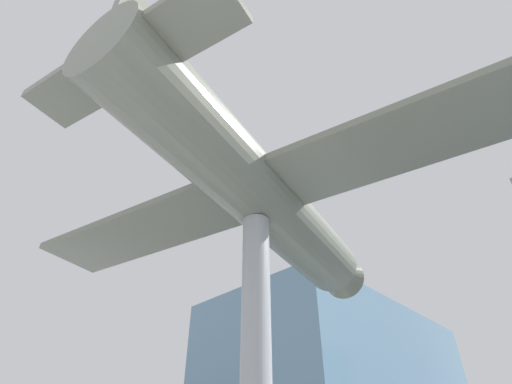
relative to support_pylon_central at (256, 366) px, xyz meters
The scene contains 2 objects.
support_pylon_central is the anchor object (origin of this frame).
suspended_airplane 4.13m from the support_pylon_central, 103.43° to the left, with size 14.41×11.71×2.80m.
Camera 1 is at (5.66, -5.79, 1.45)m, focal length 28.00 mm.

